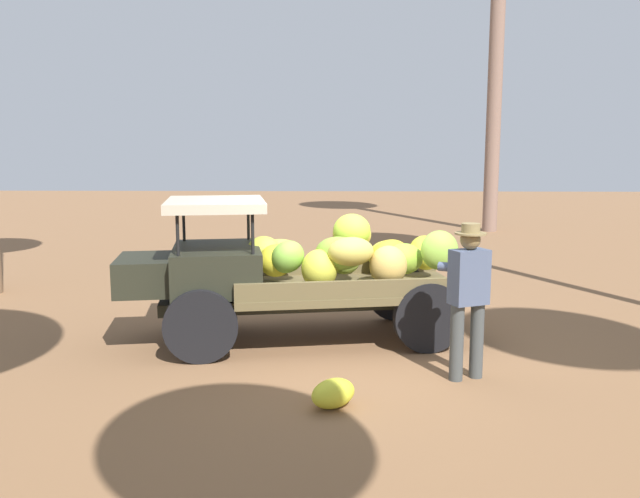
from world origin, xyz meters
TOP-DOWN VIEW (x-y plane):
  - ground_plane at (0.00, 0.00)m, footprint 60.00×60.00m
  - truck at (0.63, -0.21)m, footprint 4.62×2.39m
  - farmer at (-1.35, 1.23)m, footprint 0.56×0.53m
  - wooden_crate at (-1.41, -1.68)m, footprint 0.48×0.56m
  - loose_banana_bunch at (0.12, 2.09)m, footprint 0.59×0.59m

SIDE VIEW (x-z plane):
  - ground_plane at x=0.00m, z-range 0.00..0.00m
  - loose_banana_bunch at x=0.12m, z-range 0.00..0.29m
  - wooden_crate at x=-1.41m, z-range 0.00..0.49m
  - truck at x=0.63m, z-range 0.02..1.90m
  - farmer at x=-1.35m, z-range 0.12..1.86m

